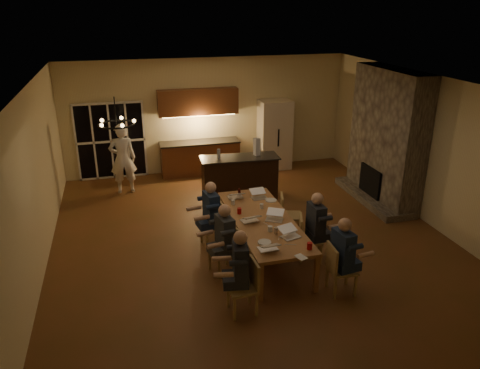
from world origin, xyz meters
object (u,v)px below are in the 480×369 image
plate_left (265,242)px  chair_right_mid (311,238)px  mug_back (233,202)px  can_cola (239,191)px  chair_left_near (242,288)px  laptop_d (274,215)px  person_right_near (342,256)px  person_left_far (211,215)px  refrigerator (275,135)px  standing_person (123,159)px  dining_table (263,237)px  bar_island (240,178)px  laptop_f (259,193)px  laptop_a (268,243)px  chair_left_far (212,225)px  redcup_near (310,246)px  mug_front (270,229)px  chair_left_mid (223,250)px  chair_right_far (291,215)px  mug_mid (262,206)px  person_left_mid (225,241)px  person_right_mid (316,227)px  laptop_e (235,193)px  plate_far (271,200)px  plate_near (289,231)px  can_silver (276,230)px  person_left_near (240,270)px  chair_right_near (342,269)px  bar_blender (257,147)px  chandelier (117,124)px  laptop_c (250,215)px  redcup_mid (239,211)px  laptop_b (291,231)px  bar_bottle (219,154)px

plate_left → chair_right_mid: bearing=23.5°
mug_back → can_cola: bearing=62.3°
chair_left_near → laptop_d: size_ratio=2.78×
person_right_near → person_left_far: same height
refrigerator → standing_person: bearing=-168.9°
dining_table → bar_island: bar_island is taller
laptop_f → laptop_a: bearing=-107.2°
chair_left_far → redcup_near: bearing=25.9°
chair_left_far → mug_front: bearing=29.0°
chair_left_mid → chair_right_far: (1.71, 1.07, 0.00)m
bar_island → mug_mid: 2.35m
person_left_mid → standing_person: size_ratio=0.76×
person_right_mid → laptop_e: person_right_mid is taller
mug_back → chair_right_mid: bearing=-45.8°
chair_right_far → mug_mid: 0.80m
chair_right_far → laptop_e: 1.26m
person_right_near → person_right_mid: size_ratio=1.00×
plate_left → plate_far: (0.68, 1.70, 0.00)m
person_right_mid → person_left_far: bearing=57.7°
standing_person → laptop_e: (2.22, -2.80, -0.04)m
chair_left_far → plate_near: size_ratio=3.78×
chair_right_far → plate_left: (-1.07, -1.53, 0.31)m
mug_back → can_silver: bearing=-73.2°
refrigerator → person_left_far: bearing=-122.9°
person_right_near → standing_person: size_ratio=0.76×
person_left_near → redcup_near: 1.29m
bar_island → chair_right_near: bar_island is taller
chair_left_far → plate_left: (0.61, -1.50, 0.31)m
dining_table → bar_blender: 3.09m
chandelier → plate_near: chandelier is taller
person_left_mid → laptop_c: bearing=120.6°
chair_left_far → plate_far: (1.29, 0.19, 0.31)m
laptop_c → chandelier: bearing=-11.1°
laptop_c → chair_right_mid: bearing=148.9°
plate_far → dining_table: bearing=-118.0°
person_left_near → plate_far: 2.69m
mug_mid → redcup_mid: (-0.50, -0.13, 0.01)m
laptop_c → chair_left_near: bearing=60.5°
laptop_a → laptop_b: size_ratio=1.00×
redcup_mid → plate_far: 0.92m
chair_right_near → chair_right_mid: size_ratio=1.00×
person_left_far → bar_blender: bearing=136.1°
redcup_mid → can_cola: bearing=75.3°
laptop_b → mug_back: size_ratio=3.20×
person_left_near → person_left_mid: 1.02m
laptop_b → bar_bottle: 3.69m
bar_blender → plate_left: bearing=-117.5°
standing_person → redcup_mid: (2.10, -3.61, -0.09)m
plate_far → bar_blender: (0.30, 2.05, 0.53)m
laptop_c → mug_mid: 0.62m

